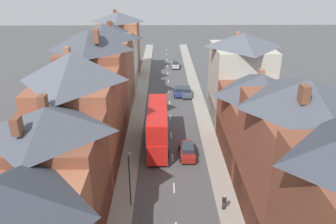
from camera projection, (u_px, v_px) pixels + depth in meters
name	position (u px, v px, depth m)	size (l,w,h in m)	color
pavement_left	(138.00, 112.00, 52.53)	(2.20, 104.00, 0.14)	gray
pavement_right	(202.00, 112.00, 52.68)	(2.20, 104.00, 0.14)	gray
centre_line_dashes	(170.00, 117.00, 50.79)	(0.14, 97.80, 0.01)	silver
terrace_row_left	(87.00, 103.00, 39.07)	(8.00, 74.79, 14.57)	silver
terrace_row_right	(295.00, 156.00, 27.91)	(8.00, 52.29, 14.25)	silver
double_decker_bus_lead	(158.00, 126.00, 41.39)	(2.74, 10.80, 5.30)	red
car_near_blue	(179.00, 91.00, 59.62)	(1.90, 4.31, 1.57)	navy
car_near_silver	(186.00, 91.00, 59.19)	(1.90, 4.45, 1.66)	#4C515B
car_parked_right_a	(175.00, 64.00, 76.66)	(1.90, 4.53, 1.61)	#B7BABF
car_mid_black	(187.00, 150.00, 39.80)	(1.90, 4.51, 1.64)	maroon
pedestrian_mid_left	(224.00, 202.00, 30.62)	(0.36, 0.22, 1.61)	#23232D
street_lamp	(130.00, 177.00, 30.46)	(0.20, 1.12, 5.50)	black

